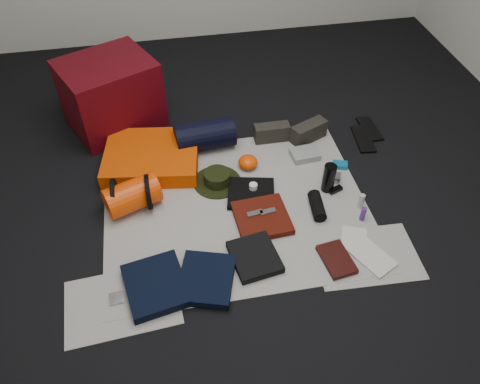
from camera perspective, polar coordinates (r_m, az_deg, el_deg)
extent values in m
cube|color=black|center=(2.90, -0.47, -2.01)|extent=(4.50, 4.50, 0.02)
cube|color=beige|center=(2.89, -0.47, -1.84)|extent=(1.60, 1.30, 0.01)
cube|color=beige|center=(2.56, -14.15, -12.91)|extent=(0.61, 0.44, 0.00)
cube|color=beige|center=(2.74, 15.08, -7.48)|extent=(0.60, 0.43, 0.00)
cube|color=#4F050E|center=(3.50, -15.46, 11.38)|extent=(0.76, 0.71, 0.50)
cube|color=#DE4302|center=(3.19, -10.71, 4.21)|extent=(0.68, 0.59, 0.11)
cylinder|color=#E83C03|center=(2.89, -13.00, -0.42)|extent=(0.37, 0.29, 0.19)
cylinder|color=black|center=(2.90, -14.99, -0.50)|extent=(0.02, 0.22, 0.22)
cylinder|color=black|center=(2.88, -11.08, 0.02)|extent=(0.02, 0.22, 0.22)
cylinder|color=black|center=(3.24, -4.31, 6.89)|extent=(0.42, 0.25, 0.21)
cylinder|color=black|center=(3.04, -2.78, 1.24)|extent=(0.40, 0.40, 0.01)
cylinder|color=black|center=(3.01, -2.81, 1.80)|extent=(0.17, 0.17, 0.08)
cube|color=#2C2922|center=(3.34, 3.89, 7.25)|extent=(0.25, 0.09, 0.12)
cube|color=#2C2922|center=(3.36, 8.39, 7.29)|extent=(0.28, 0.20, 0.13)
cube|color=black|center=(3.48, 14.76, 6.28)|extent=(0.14, 0.31, 0.02)
cube|color=black|center=(3.59, 15.53, 7.44)|extent=(0.11, 0.29, 0.02)
cube|color=black|center=(2.54, -10.23, -11.14)|extent=(0.36, 0.40, 0.05)
cube|color=black|center=(2.53, -4.13, -10.54)|extent=(0.36, 0.39, 0.05)
cube|color=black|center=(2.61, 1.80, -7.92)|extent=(0.29, 0.32, 0.04)
cube|color=black|center=(2.94, 1.36, -0.21)|extent=(0.34, 0.33, 0.03)
cube|color=#481107|center=(2.80, 2.69, -3.18)|extent=(0.33, 0.33, 0.04)
ellipsoid|color=#E83C03|center=(3.12, 0.98, 3.66)|extent=(0.16, 0.16, 0.08)
cube|color=gray|center=(3.24, 7.91, 4.59)|extent=(0.20, 0.16, 0.05)
cylinder|color=black|center=(2.98, 10.78, 1.70)|extent=(0.10, 0.10, 0.20)
cylinder|color=black|center=(2.87, 9.37, -1.67)|extent=(0.10, 0.21, 0.08)
cube|color=#A6A6AB|center=(3.10, 11.10, 1.82)|extent=(0.13, 0.11, 0.05)
cube|color=#0E5C87|center=(3.21, 12.09, 3.25)|extent=(0.11, 0.09, 0.03)
cylinder|color=#512475|center=(2.88, 14.77, -2.60)|extent=(0.04, 0.04, 0.09)
cylinder|color=#A4A9A4|center=(2.94, 14.57, -1.09)|extent=(0.04, 0.04, 0.10)
cube|color=black|center=(2.66, 11.69, -8.04)|extent=(0.18, 0.25, 0.03)
cube|color=beige|center=(2.73, 15.88, -7.72)|extent=(0.25, 0.28, 0.01)
cube|color=beige|center=(2.79, 13.74, -5.61)|extent=(0.20, 0.22, 0.01)
cube|color=black|center=(3.03, 11.56, 0.26)|extent=(0.10, 0.07, 0.02)
cube|color=#A6A6AB|center=(2.56, -14.81, -12.42)|extent=(0.08, 0.08, 0.01)
cylinder|color=silver|center=(2.94, 1.63, 0.69)|extent=(0.05, 0.05, 0.04)
cube|color=#A6A6AB|center=(2.78, 1.81, -2.62)|extent=(0.10, 0.05, 0.01)
cube|color=#A6A6AB|center=(2.80, 3.42, -2.39)|extent=(0.10, 0.05, 0.01)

